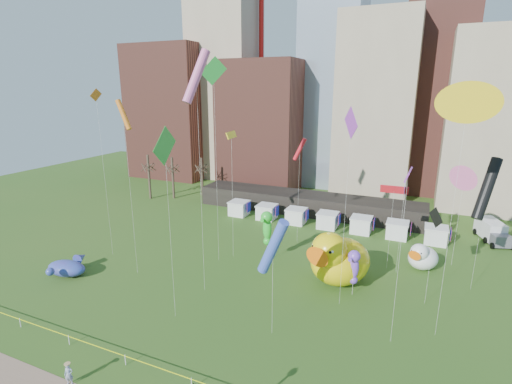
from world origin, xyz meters
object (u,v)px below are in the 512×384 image
at_px(seahorse_purple, 354,264).
at_px(whale_inflatable, 68,267).
at_px(box_truck, 492,231).
at_px(woman, 69,374).
at_px(big_duck, 338,259).
at_px(small_duck, 422,257).
at_px(seahorse_green, 267,225).

bearing_deg(seahorse_purple, whale_inflatable, -148.21).
relative_size(box_truck, woman, 4.07).
bearing_deg(big_duck, woman, -100.83).
relative_size(whale_inflatable, woman, 3.58).
distance_m(small_duck, whale_inflatable, 40.95).
bearing_deg(small_duck, woman, -102.73).
distance_m(seahorse_green, box_truck, 32.40).
height_order(seahorse_green, whale_inflatable, seahorse_green).
height_order(seahorse_green, box_truck, seahorse_green).
distance_m(big_duck, box_truck, 27.07).
height_order(big_duck, small_duck, big_duck).
height_order(seahorse_green, woman, seahorse_green).
bearing_deg(whale_inflatable, big_duck, 11.51).
xyz_separation_m(small_duck, woman, (-22.70, -29.97, -0.72)).
bearing_deg(seahorse_green, seahorse_purple, -11.15).
xyz_separation_m(seahorse_green, box_truck, (26.16, 18.83, -3.26)).
bearing_deg(box_truck, whale_inflatable, -163.00).
xyz_separation_m(big_duck, woman, (-14.34, -22.53, -2.06)).
bearing_deg(box_truck, seahorse_purple, -141.00).
height_order(seahorse_green, seahorse_purple, seahorse_green).
relative_size(big_duck, box_truck, 1.34).
xyz_separation_m(big_duck, seahorse_green, (-9.11, 2.14, 1.74)).
distance_m(big_duck, small_duck, 11.27).
bearing_deg(box_truck, big_duck, -146.68).
xyz_separation_m(big_duck, small_duck, (8.36, 7.44, -1.34)).
relative_size(big_duck, woman, 5.44).
distance_m(seahorse_purple, woman, 26.52).
xyz_separation_m(small_duck, box_truck, (8.69, 13.53, -0.18)).
height_order(small_duck, seahorse_green, seahorse_green).
xyz_separation_m(seahorse_purple, whale_inflatable, (-30.50, -8.59, -2.53)).
distance_m(whale_inflatable, box_truck, 55.30).
bearing_deg(small_duck, seahorse_purple, -100.04).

